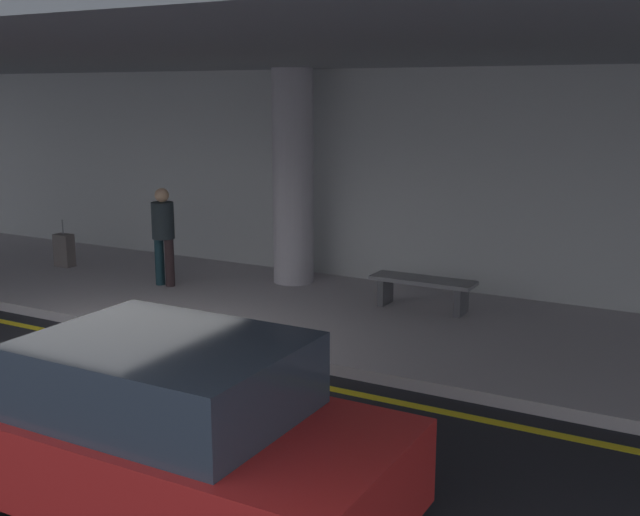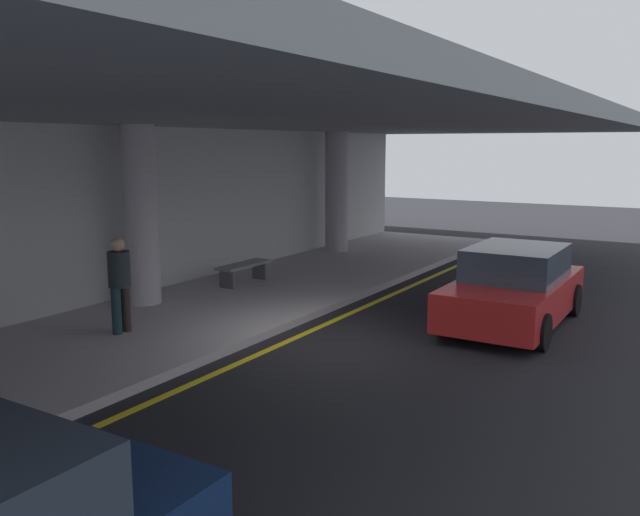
{
  "view_description": "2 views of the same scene",
  "coord_description": "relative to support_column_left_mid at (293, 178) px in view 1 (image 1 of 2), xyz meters",
  "views": [
    {
      "loc": [
        6.83,
        -6.97,
        3.4
      ],
      "look_at": [
        1.63,
        2.42,
        1.11
      ],
      "focal_mm": 43.68,
      "sensor_mm": 36.0,
      "label": 1
    },
    {
      "loc": [
        -9.53,
        -5.69,
        3.4
      ],
      "look_at": [
        2.4,
        1.59,
        1.0
      ],
      "focal_mm": 37.06,
      "sensor_mm": 36.0,
      "label": 2
    }
  ],
  "objects": [
    {
      "name": "terminal_back_wall",
      "position": [
        0.0,
        0.93,
        -0.07
      ],
      "size": [
        26.0,
        0.3,
        3.8
      ],
      "primitive_type": "cube",
      "color": "#B4B6B8",
      "rests_on": "ground"
    },
    {
      "name": "lane_stripe_yellow",
      "position": [
        0.0,
        -3.82,
        -1.97
      ],
      "size": [
        26.0,
        0.14,
        0.01
      ],
      "primitive_type": "cube",
      "color": "yellow",
      "rests_on": "ground"
    },
    {
      "name": "person_waiting_for_ride",
      "position": [
        -1.79,
        -1.31,
        -0.86
      ],
      "size": [
        0.38,
        0.38,
        1.68
      ],
      "rotation": [
        0.0,
        0.0,
        2.41
      ],
      "color": "#142D35",
      "rests_on": "sidewalk"
    },
    {
      "name": "sidewalk",
      "position": [
        0.0,
        -1.32,
        -1.9
      ],
      "size": [
        26.0,
        4.2,
        0.15
      ],
      "primitive_type": "cube",
      "color": "#ABA3A9",
      "rests_on": "ground"
    },
    {
      "name": "bench_metal",
      "position": [
        2.63,
        -0.57,
        -1.47
      ],
      "size": [
        1.6,
        0.5,
        0.48
      ],
      "color": "slate",
      "rests_on": "sidewalk"
    },
    {
      "name": "support_column_left_mid",
      "position": [
        0.0,
        0.0,
        0.0
      ],
      "size": [
        0.7,
        0.7,
        3.65
      ],
      "primitive_type": "cylinder",
      "color": "#ABA5AF",
      "rests_on": "sidewalk"
    },
    {
      "name": "ground_plane",
      "position": [
        0.0,
        -4.42,
        -1.97
      ],
      "size": [
        60.0,
        60.0,
        0.0
      ],
      "primitive_type": "plane",
      "color": "black"
    },
    {
      "name": "ceiling_overhang",
      "position": [
        0.0,
        -1.82,
        1.97
      ],
      "size": [
        28.0,
        13.2,
        0.3
      ],
      "primitive_type": "cube",
      "color": "gray",
      "rests_on": "support_column_far_left"
    },
    {
      "name": "car_red",
      "position": [
        2.85,
        -6.87,
        -1.26
      ],
      "size": [
        4.1,
        1.92,
        1.5
      ],
      "rotation": [
        0.0,
        0.0,
        3.21
      ],
      "color": "red",
      "rests_on": "ground"
    },
    {
      "name": "suitcase_upright_primary",
      "position": [
        -4.45,
        -1.06,
        -1.51
      ],
      "size": [
        0.36,
        0.22,
        0.9
      ],
      "rotation": [
        0.0,
        0.0,
        -0.47
      ],
      "color": "#605755",
      "rests_on": "sidewalk"
    }
  ]
}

